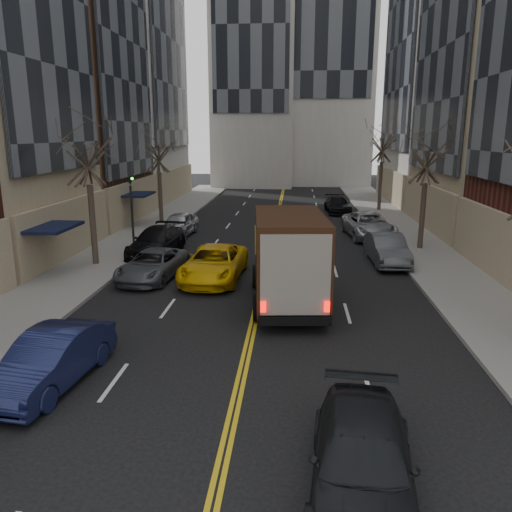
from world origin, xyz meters
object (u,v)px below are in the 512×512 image
at_px(ups_truck, 288,259).
at_px(observer_sedan, 362,460).
at_px(taxi, 214,263).
at_px(pedestrian, 262,270).

distance_m(ups_truck, observer_sedan, 10.93).
bearing_deg(taxi, ups_truck, -40.05).
relative_size(observer_sedan, pedestrian, 2.93).
distance_m(observer_sedan, taxi, 14.89).
distance_m(ups_truck, taxi, 4.90).
relative_size(ups_truck, observer_sedan, 1.40).
xyz_separation_m(ups_truck, taxi, (-3.50, 3.24, -1.11)).
relative_size(observer_sedan, taxi, 0.90).
height_order(taxi, pedestrian, pedestrian).
bearing_deg(pedestrian, observer_sedan, -175.11).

